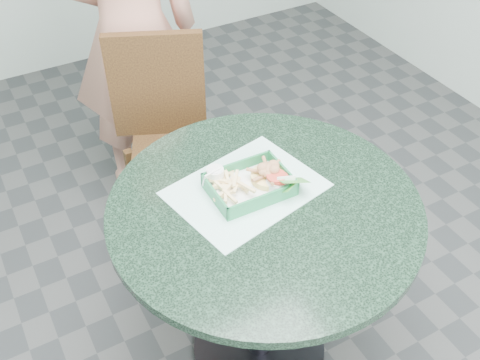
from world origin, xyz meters
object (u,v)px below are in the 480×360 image
cafe_table (263,247)px  dining_chair (170,131)px  sauce_ramekin (215,178)px  food_basket (249,192)px  diner_person (130,20)px  crab_sandwich (268,176)px

cafe_table → dining_chair: dining_chair is taller
dining_chair → sauce_ramekin: size_ratio=17.40×
dining_chair → cafe_table: bearing=-67.2°
cafe_table → food_basket: 0.20m
cafe_table → diner_person: 1.17m
crab_sandwich → sauce_ramekin: bearing=153.3°
cafe_table → sauce_ramekin: sauce_ramekin is taller
food_basket → sauce_ramekin: size_ratio=4.49×
cafe_table → food_basket: (-0.01, 0.07, 0.19)m
cafe_table → crab_sandwich: size_ratio=8.53×
sauce_ramekin → cafe_table: bearing=-58.4°
dining_chair → diner_person: size_ratio=0.53×
diner_person → crab_sandwich: diner_person is taller
dining_chair → diner_person: 0.50m
crab_sandwich → food_basket: bearing=-177.8°
food_basket → cafe_table: bearing=-80.1°
cafe_table → sauce_ramekin: 0.28m
food_basket → crab_sandwich: 0.08m
cafe_table → diner_person: bearing=89.1°
cafe_table → crab_sandwich: 0.24m
dining_chair → diner_person: (0.01, 0.36, 0.34)m
cafe_table → dining_chair: 0.78m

